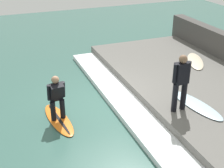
# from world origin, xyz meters

# --- Properties ---
(ground_plane) EXTENTS (28.00, 28.00, 0.00)m
(ground_plane) POSITION_xyz_m (0.00, 0.00, 0.00)
(ground_plane) COLOR #386056
(concrete_ledge) EXTENTS (4.40, 9.18, 0.40)m
(concrete_ledge) POSITION_xyz_m (3.39, 0.00, 0.20)
(concrete_ledge) COLOR #66635E
(concrete_ledge) RESTS_ON ground_plane
(wave_foam_crest) EXTENTS (0.93, 8.72, 0.17)m
(wave_foam_crest) POSITION_xyz_m (0.73, 0.00, 0.09)
(wave_foam_crest) COLOR white
(wave_foam_crest) RESTS_ON ground_plane
(surfboard_riding) EXTENTS (0.78, 2.06, 0.07)m
(surfboard_riding) POSITION_xyz_m (-1.47, -0.39, 0.03)
(surfboard_riding) COLOR orange
(surfboard_riding) RESTS_ON ground_plane
(surfer_riding) EXTENTS (0.54, 0.47, 1.40)m
(surfer_riding) POSITION_xyz_m (-1.47, -0.39, 0.83)
(surfer_riding) COLOR black
(surfer_riding) RESTS_ON surfboard_riding
(surfer_waiting_near) EXTENTS (0.57, 0.28, 1.70)m
(surfer_waiting_near) POSITION_xyz_m (1.80, -1.74, 1.36)
(surfer_waiting_near) COLOR black
(surfer_waiting_near) RESTS_ON concrete_ledge
(surfboard_waiting_near) EXTENTS (0.84, 2.09, 0.06)m
(surfboard_waiting_near) POSITION_xyz_m (2.44, -1.75, 0.43)
(surfboard_waiting_near) COLOR silver
(surfboard_waiting_near) RESTS_ON concrete_ledge
(surfboard_spare) EXTENTS (1.37, 1.91, 0.06)m
(surfboard_spare) POSITION_xyz_m (4.50, 1.25, 0.43)
(surfboard_spare) COLOR beige
(surfboard_spare) RESTS_ON concrete_ledge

